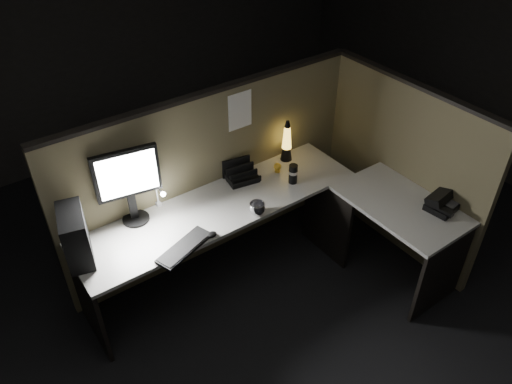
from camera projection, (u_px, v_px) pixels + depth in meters
floor at (281, 308)px, 3.97m from camera, size 6.00×6.00×0.00m
room_shell at (289, 132)px, 2.99m from camera, size 6.00×6.00×6.00m
partition_back at (214, 177)px, 4.11m from camera, size 2.66×0.06×1.50m
partition_right at (401, 169)px, 4.20m from camera, size 0.06×1.66×1.50m
desk at (281, 228)px, 3.86m from camera, size 2.60×1.60×0.73m
pc_tower at (75, 236)px, 3.29m from camera, size 0.24×0.38×0.37m
monitor at (128, 179)px, 3.50m from camera, size 0.46×0.20×0.60m
keyboard at (184, 248)px, 3.45m from camera, size 0.47×0.28×0.02m
mouse at (211, 235)px, 3.55m from camera, size 0.08×0.06×0.03m
clip_lamp at (160, 197)px, 3.74m from camera, size 0.04×0.16×0.20m
organizer at (241, 174)px, 4.10m from camera, size 0.28×0.26×0.19m
lava_lamp at (287, 144)px, 4.26m from camera, size 0.10×0.10×0.38m
travel_mug at (293, 174)px, 4.03m from camera, size 0.07×0.07×0.17m
steel_mug at (257, 209)px, 3.74m from camera, size 0.13×0.13×0.10m
figurine at (277, 167)px, 4.17m from camera, size 0.06×0.06×0.06m
pinned_paper at (240, 111)px, 3.88m from camera, size 0.21×0.00×0.31m
desk_phone at (441, 203)px, 3.79m from camera, size 0.25×0.26×0.14m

